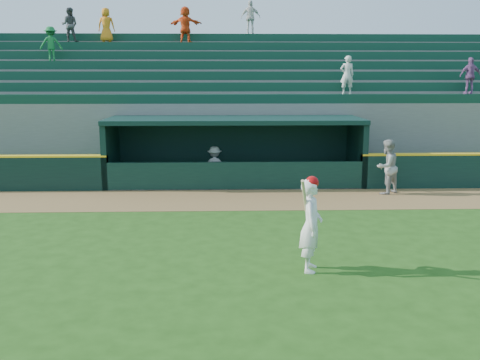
{
  "coord_description": "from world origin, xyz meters",
  "views": [
    {
      "loc": [
        -0.45,
        -12.13,
        3.97
      ],
      "look_at": [
        0.0,
        1.6,
        1.3
      ],
      "focal_mm": 40.0,
      "sensor_mm": 36.0,
      "label": 1
    }
  ],
  "objects": [
    {
      "name": "batter_at_plate",
      "position": [
        1.35,
        -1.61,
        1.0
      ],
      "size": [
        0.59,
        0.86,
        2.01
      ],
      "color": "white",
      "rests_on": "ground"
    },
    {
      "name": "dugout",
      "position": [
        0.0,
        8.0,
        1.36
      ],
      "size": [
        9.4,
        2.8,
        2.46
      ],
      "color": "slate",
      "rests_on": "ground"
    },
    {
      "name": "dugout_player_front",
      "position": [
        5.14,
        5.65,
        0.94
      ],
      "size": [
        1.15,
        1.1,
        1.87
      ],
      "primitive_type": "imported",
      "rotation": [
        0.0,
        0.0,
        3.75
      ],
      "color": "gray",
      "rests_on": "ground"
    },
    {
      "name": "dugout_player_inside",
      "position": [
        -0.75,
        7.4,
        0.72
      ],
      "size": [
        0.93,
        0.54,
        1.44
      ],
      "primitive_type": "imported",
      "rotation": [
        0.0,
        0.0,
        3.14
      ],
      "color": "#A6A6A1",
      "rests_on": "ground"
    },
    {
      "name": "ground",
      "position": [
        0.0,
        0.0,
        0.0
      ],
      "size": [
        120.0,
        120.0,
        0.0
      ],
      "primitive_type": "plane",
      "color": "#204812",
      "rests_on": "ground"
    },
    {
      "name": "warning_track",
      "position": [
        0.0,
        4.9,
        0.01
      ],
      "size": [
        40.0,
        3.0,
        0.01
      ],
      "primitive_type": "cube",
      "color": "brown",
      "rests_on": "ground"
    },
    {
      "name": "stands",
      "position": [
        -0.01,
        12.57,
        2.4
      ],
      "size": [
        34.5,
        6.25,
        7.54
      ],
      "color": "slate",
      "rests_on": "ground"
    }
  ]
}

